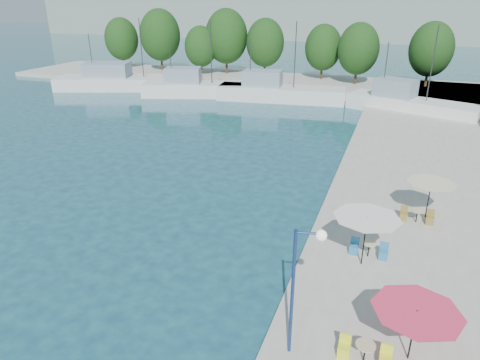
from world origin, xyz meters
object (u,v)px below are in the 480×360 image
at_px(trawler_03, 278,92).
at_px(umbrella_pink, 416,317).
at_px(umbrella_white, 367,222).
at_px(street_lamp, 303,270).
at_px(trawler_02, 198,88).
at_px(trawler_01, 126,82).
at_px(umbrella_cream, 431,187).
at_px(trawler_04, 409,105).

height_order(trawler_03, umbrella_pink, trawler_03).
bearing_deg(umbrella_white, street_lamp, -103.72).
bearing_deg(trawler_02, trawler_01, 157.49).
bearing_deg(trawler_02, umbrella_cream, -63.38).
bearing_deg(trawler_01, trawler_03, -19.79).
bearing_deg(trawler_01, umbrella_white, -63.95).
xyz_separation_m(trawler_04, umbrella_cream, (1.12, -27.88, 1.45)).
height_order(trawler_03, street_lamp, trawler_03).
height_order(umbrella_pink, umbrella_white, umbrella_white).
bearing_deg(trawler_02, trawler_03, -12.31).
bearing_deg(umbrella_pink, umbrella_white, 111.55).
bearing_deg(umbrella_cream, street_lamp, -109.92).
bearing_deg(trawler_01, umbrella_pink, -66.41).
bearing_deg(umbrella_pink, trawler_04, 90.37).
bearing_deg(trawler_04, street_lamp, -74.40).
relative_size(trawler_02, umbrella_white, 5.13).
xyz_separation_m(trawler_02, umbrella_cream, (28.18, -28.45, 1.45)).
distance_m(trawler_02, trawler_03, 11.03).
xyz_separation_m(umbrella_pink, umbrella_white, (-2.14, 5.42, 0.44)).
distance_m(trawler_01, umbrella_cream, 49.84).
bearing_deg(street_lamp, trawler_03, 93.66).
distance_m(trawler_02, trawler_04, 27.07).
xyz_separation_m(umbrella_cream, street_lamp, (-4.59, -12.67, 1.56)).
height_order(umbrella_white, street_lamp, street_lamp).
height_order(trawler_03, umbrella_white, trawler_03).
xyz_separation_m(trawler_04, street_lamp, (-3.47, -40.55, 3.02)).
relative_size(umbrella_white, street_lamp, 0.62).
bearing_deg(trawler_02, umbrella_white, -72.11).
bearing_deg(umbrella_pink, trawler_03, 111.65).
relative_size(trawler_01, umbrella_pink, 7.05).
xyz_separation_m(trawler_03, trawler_04, (16.09, -1.68, 0.00)).
distance_m(trawler_03, umbrella_pink, 44.32).
xyz_separation_m(trawler_02, trawler_04, (27.06, -0.57, 0.00)).
height_order(umbrella_pink, umbrella_cream, umbrella_cream).
xyz_separation_m(trawler_03, umbrella_white, (14.20, -35.76, 1.80)).
height_order(trawler_01, umbrella_pink, trawler_01).
bearing_deg(umbrella_white, umbrella_pink, -68.45).
relative_size(trawler_03, umbrella_pink, 5.46).
distance_m(trawler_04, umbrella_pink, 39.52).
distance_m(umbrella_pink, umbrella_cream, 11.65).
height_order(trawler_03, umbrella_cream, trawler_03).
relative_size(trawler_01, street_lamp, 4.29).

